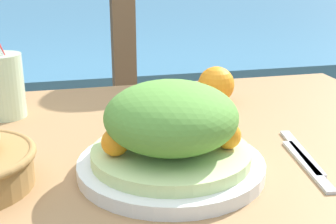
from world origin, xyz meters
The scene contains 8 objects.
patio_table centered at (0.00, 0.00, 0.66)m, with size 1.00×0.82×0.78m.
railing_fence centered at (0.00, 0.74, 0.82)m, with size 2.80×0.08×1.10m.
sea_backdrop centered at (0.00, 3.24, 0.29)m, with size 12.00×4.00×0.58m.
salad_plate centered at (-0.05, -0.08, 0.84)m, with size 0.28×0.28×0.14m.
drink_glass centered at (-0.31, 0.23, 0.84)m, with size 0.08×0.08×0.24m.
fork centered at (0.16, -0.11, 0.78)m, with size 0.04×0.18×0.00m.
knife centered at (0.18, -0.07, 0.78)m, with size 0.05×0.18×0.00m.
orange_near_basket centered at (0.13, 0.23, 0.82)m, with size 0.08×0.08×0.08m.
Camera 1 is at (-0.20, -0.70, 1.09)m, focal length 50.00 mm.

